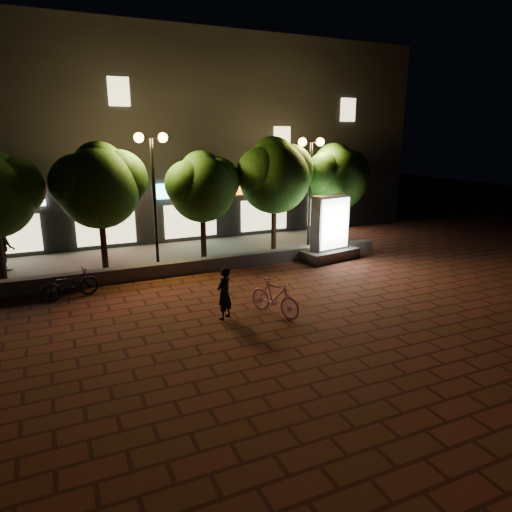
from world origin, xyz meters
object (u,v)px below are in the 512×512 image
tree_mid (203,185)px  rider (224,293)px  tree_left (100,183)px  scooter_parked (69,284)px  tree_right (275,173)px  scooter_pink (275,297)px  tree_far_right (336,175)px  street_lamp_left (153,166)px  pedestrian (5,248)px  street_lamp_right (311,165)px  ad_kiosk (330,234)px

tree_mid → rider: 6.94m
rider → tree_mid: bearing=-138.9°
tree_left → scooter_parked: size_ratio=2.66×
tree_right → scooter_pink: 8.05m
tree_left → tree_far_right: bearing=-0.0°
tree_mid → street_lamp_left: 2.22m
tree_right → pedestrian: bearing=171.5°
tree_right → rider: bearing=-127.0°
tree_left → scooter_pink: size_ratio=2.68×
scooter_pink → pedestrian: pedestrian is taller
tree_far_right → pedestrian: (-14.06, 1.63, -2.41)m
street_lamp_right → scooter_parked: 11.21m
tree_far_right → street_lamp_left: size_ratio=0.92×
tree_right → tree_far_right: bearing=-0.0°
tree_left → scooter_parked: 4.23m
tree_mid → pedestrian: bearing=167.9°
tree_left → ad_kiosk: 9.46m
tree_left → scooter_pink: (3.98, -6.68, -2.90)m
street_lamp_left → rider: 6.91m
tree_right → scooter_parked: (-8.77, -2.64, -3.08)m
tree_far_right → pedestrian: 14.35m
street_lamp_left → ad_kiosk: (7.01, -1.70, -2.92)m
tree_mid → scooter_pink: size_ratio=2.47×
tree_left → street_lamp_right: bearing=-1.7°
tree_right → pedestrian: 11.29m
tree_mid → rider: bearing=-103.0°
street_lamp_left → street_lamp_right: 7.00m
tree_left → tree_mid: size_ratio=1.09×
tree_mid → ad_kiosk: (4.96, -1.96, -2.11)m
tree_right → tree_far_right: (3.20, -0.00, -0.20)m
tree_right → tree_left: bearing=-180.0°
tree_left → ad_kiosk: size_ratio=1.78×
tree_right → ad_kiosk: bearing=-49.9°
street_lamp_left → pedestrian: street_lamp_left is taller
tree_left → street_lamp_right: street_lamp_right is taller
street_lamp_left → tree_right: bearing=2.8°
tree_left → tree_far_right: 10.50m
street_lamp_right → ad_kiosk: bearing=-89.6°
tree_left → tree_mid: bearing=-0.0°
tree_far_right → scooter_parked: tree_far_right is taller
street_lamp_right → ad_kiosk: street_lamp_right is taller
tree_right → scooter_pink: tree_right is taller
scooter_pink → pedestrian: size_ratio=1.04×
tree_left → pedestrian: bearing=155.4°
scooter_parked → pedestrian: bearing=12.6°
tree_left → street_lamp_left: size_ratio=0.94×
tree_mid → scooter_parked: bearing=-154.2°
tree_right → pedestrian: tree_right is taller
pedestrian → rider: bearing=-162.6°
tree_mid → street_lamp_left: bearing=-172.7°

